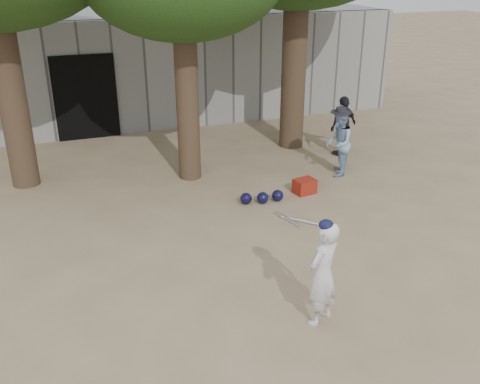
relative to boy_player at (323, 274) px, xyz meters
name	(u,v)px	position (x,y,z in m)	size (l,w,h in m)	color
ground	(225,281)	(-0.87, 1.35, -0.73)	(70.00, 70.00, 0.00)	#937C5E
boy_player	(323,274)	(0.00, 0.00, 0.00)	(0.54, 0.35, 1.47)	silver
spectator_blue	(339,143)	(2.83, 4.57, 0.00)	(0.71, 0.55, 1.46)	#7F9EC4
spectator_dark	(343,126)	(3.60, 5.69, -0.01)	(0.85, 0.35, 1.45)	black
red_bag	(305,186)	(1.70, 3.88, -0.58)	(0.42, 0.32, 0.30)	maroon
back_building	(117,63)	(-0.87, 11.68, 0.77)	(16.00, 5.24, 3.00)	gray
helmet_row	(262,197)	(0.70, 3.74, -0.62)	(0.87, 0.31, 0.23)	black
bat_pile	(294,220)	(0.94, 2.79, -0.71)	(0.57, 0.75, 0.06)	silver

